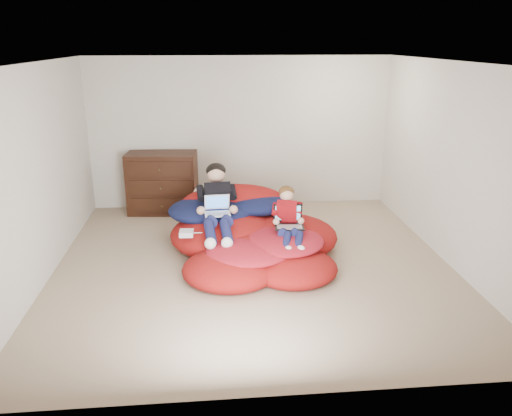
{
  "coord_description": "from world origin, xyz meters",
  "views": [
    {
      "loc": [
        -0.51,
        -5.81,
        2.75
      ],
      "look_at": [
        0.05,
        0.19,
        0.7
      ],
      "focal_mm": 35.0,
      "sensor_mm": 36.0,
      "label": 1
    }
  ],
  "objects_px": {
    "younger_boy": "(288,216)",
    "laptop_black": "(289,221)",
    "beanbag_pile": "(249,235)",
    "laptop_white": "(217,209)",
    "dresser": "(163,183)",
    "older_boy": "(217,201)"
  },
  "relations": [
    {
      "from": "younger_boy",
      "to": "laptop_black",
      "type": "height_order",
      "value": "younger_boy"
    },
    {
      "from": "laptop_black",
      "to": "younger_boy",
      "type": "bearing_deg",
      "value": 90.0
    },
    {
      "from": "beanbag_pile",
      "to": "laptop_white",
      "type": "relative_size",
      "value": 6.83
    },
    {
      "from": "dresser",
      "to": "older_boy",
      "type": "bearing_deg",
      "value": -63.2
    },
    {
      "from": "dresser",
      "to": "younger_boy",
      "type": "xyz_separation_m",
      "value": [
        1.77,
        -2.11,
        0.11
      ]
    },
    {
      "from": "younger_boy",
      "to": "dresser",
      "type": "bearing_deg",
      "value": 129.87
    },
    {
      "from": "younger_boy",
      "to": "beanbag_pile",
      "type": "bearing_deg",
      "value": 150.51
    },
    {
      "from": "older_boy",
      "to": "laptop_black",
      "type": "height_order",
      "value": "older_boy"
    },
    {
      "from": "younger_boy",
      "to": "laptop_white",
      "type": "relative_size",
      "value": 2.52
    },
    {
      "from": "dresser",
      "to": "older_boy",
      "type": "xyz_separation_m",
      "value": [
        0.87,
        -1.72,
        0.21
      ]
    },
    {
      "from": "laptop_white",
      "to": "laptop_black",
      "type": "bearing_deg",
      "value": -19.6
    },
    {
      "from": "beanbag_pile",
      "to": "older_boy",
      "type": "distance_m",
      "value": 0.62
    },
    {
      "from": "dresser",
      "to": "laptop_white",
      "type": "xyz_separation_m",
      "value": [
        0.87,
        -1.81,
        0.14
      ]
    },
    {
      "from": "older_boy",
      "to": "laptop_black",
      "type": "xyz_separation_m",
      "value": [
        0.9,
        -0.42,
        -0.15
      ]
    },
    {
      "from": "beanbag_pile",
      "to": "laptop_black",
      "type": "relative_size",
      "value": 6.04
    },
    {
      "from": "dresser",
      "to": "laptop_white",
      "type": "relative_size",
      "value": 3.38
    },
    {
      "from": "laptop_white",
      "to": "laptop_black",
      "type": "xyz_separation_m",
      "value": [
        0.9,
        -0.32,
        -0.08
      ]
    },
    {
      "from": "beanbag_pile",
      "to": "younger_boy",
      "type": "height_order",
      "value": "younger_boy"
    },
    {
      "from": "older_boy",
      "to": "laptop_white",
      "type": "height_order",
      "value": "older_boy"
    },
    {
      "from": "dresser",
      "to": "beanbag_pile",
      "type": "bearing_deg",
      "value": -55.2
    },
    {
      "from": "laptop_white",
      "to": "beanbag_pile",
      "type": "bearing_deg",
      "value": -3.42
    },
    {
      "from": "dresser",
      "to": "beanbag_pile",
      "type": "relative_size",
      "value": 0.5
    }
  ]
}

